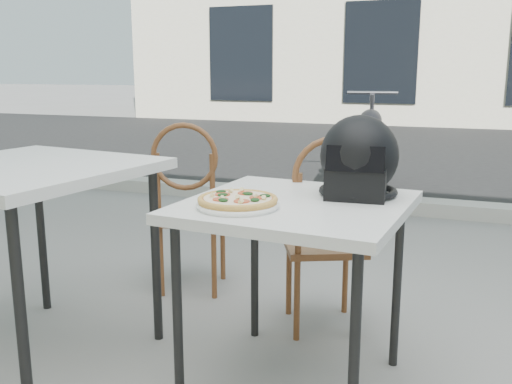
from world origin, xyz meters
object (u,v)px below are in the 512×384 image
(helmet, at_px, (359,160))
(cafe_chair_main, at_px, (327,225))
(pizza, at_px, (238,199))
(motorcycle, at_px, (369,151))
(plate, at_px, (238,205))
(cafe_table_side, at_px, (26,182))
(cafe_chair_side, at_px, (189,199))
(cafe_table_main, at_px, (296,219))

(helmet, distance_m, cafe_chair_main, 0.52)
(pizza, relative_size, motorcycle, 0.15)
(pizza, bearing_deg, plate, -102.72)
(pizza, height_order, cafe_table_side, cafe_table_side)
(pizza, relative_size, cafe_chair_main, 0.32)
(plate, relative_size, cafe_chair_side, 0.40)
(helmet, distance_m, cafe_table_side, 1.35)
(plate, distance_m, cafe_table_side, 0.95)
(cafe_table_main, height_order, cafe_chair_main, cafe_chair_main)
(cafe_table_main, distance_m, helmet, 0.33)
(pizza, distance_m, cafe_chair_main, 0.73)
(plate, distance_m, helmet, 0.51)
(cafe_table_side, distance_m, cafe_chair_side, 0.96)
(cafe_table_main, bearing_deg, helmet, 43.07)
(cafe_chair_main, bearing_deg, pizza, 51.64)
(pizza, xyz_separation_m, motorcycle, (-0.17, 3.82, -0.33))
(helmet, bearing_deg, cafe_table_side, -170.08)
(cafe_table_side, bearing_deg, helmet, 14.20)
(cafe_table_main, relative_size, cafe_chair_side, 0.88)
(pizza, distance_m, motorcycle, 3.84)
(cafe_table_side, bearing_deg, cafe_chair_main, 30.37)
(helmet, height_order, cafe_chair_side, helmet)
(cafe_table_side, bearing_deg, motorcycle, 78.43)
(plate, bearing_deg, pizza, 77.28)
(helmet, relative_size, cafe_chair_main, 0.36)
(cafe_table_side, height_order, cafe_chair_side, cafe_chair_side)
(cafe_chair_side, bearing_deg, helmet, 137.05)
(cafe_table_main, height_order, cafe_chair_side, cafe_chair_side)
(plate, xyz_separation_m, motorcycle, (-0.17, 3.82, -0.31))
(cafe_chair_side, bearing_deg, plate, 111.69)
(pizza, height_order, motorcycle, motorcycle)
(cafe_table_main, xyz_separation_m, helmet, (0.19, 0.18, 0.20))
(pizza, bearing_deg, motorcycle, 92.53)
(plate, distance_m, cafe_chair_side, 1.13)
(cafe_table_main, height_order, helmet, helmet)
(helmet, relative_size, motorcycle, 0.17)
(plate, xyz_separation_m, pizza, (0.00, 0.00, 0.02))
(motorcycle, bearing_deg, cafe_table_side, -109.26)
(helmet, xyz_separation_m, cafe_chair_main, (-0.19, 0.32, -0.36))
(pizza, bearing_deg, cafe_table_main, 45.27)
(cafe_chair_side, bearing_deg, pizza, 111.70)
(cafe_table_main, distance_m, cafe_chair_main, 0.52)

